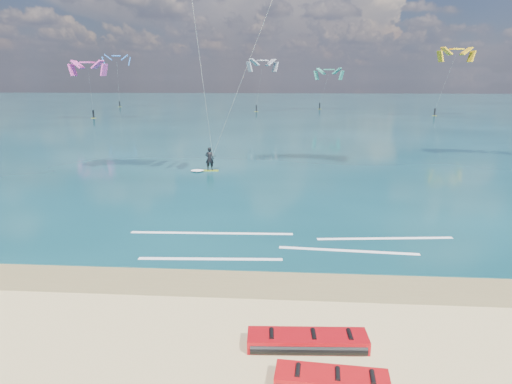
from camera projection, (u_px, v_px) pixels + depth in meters
The scene contains 7 objects.
ground at pixel (267, 142), 52.08m from camera, with size 320.00×320.00×0.00m, color tan.
wet_sand_strip at pixel (215, 282), 16.28m from camera, with size 320.00×2.40×0.01m, color brown.
sea at pixel (279, 107), 113.98m from camera, with size 320.00×200.00×0.04m, color #092F35.
packed_kite_left at pixel (307, 347), 12.37m from camera, with size 3.46×1.21×0.44m, color #A5080F, non-canonical shape.
kitesurfer_main at pixel (223, 38), 29.21m from camera, with size 10.68×9.29×18.79m.
shoreline_foam at pixel (285, 244), 19.92m from camera, with size 14.81×3.67×0.01m.
distant_kites at pixel (248, 87), 91.70m from camera, with size 75.80×35.06×12.03m.
Camera 1 is at (2.53, -11.87, 7.09)m, focal length 32.00 mm.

